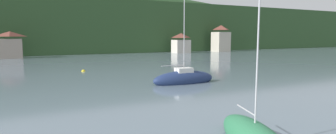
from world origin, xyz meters
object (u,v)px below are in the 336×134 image
Objects in this scene: sailboat_mid_0 at (184,79)px; shore_building_eastcentral at (221,39)px; shore_building_westcentral at (11,45)px; shore_building_central at (181,43)px; mooring_buoy_near at (83,71)px.

shore_building_eastcentral is at bearing 50.29° from sailboat_mid_0.
shore_building_westcentral is 1.04× the size of shore_building_central.
mooring_buoy_near is at bearing -137.04° from shore_building_central.
shore_building_westcentral is at bearing 113.39° from sailboat_mid_0.
sailboat_mid_0 reaches higher than shore_building_central.
sailboat_mid_0 reaches higher than mooring_buoy_near.
shore_building_westcentral is 0.72× the size of shore_building_eastcentral.
shore_building_eastcentral reaches higher than mooring_buoy_near.
shore_building_central is 58.28m from sailboat_mid_0.
mooring_buoy_near is (-36.97, -34.43, -3.14)m from shore_building_central.
shore_building_eastcentral is (65.05, 0.58, 1.25)m from shore_building_westcentral.
shore_building_eastcentral is at bearing 0.82° from shore_building_central.
sailboat_mid_0 is (-27.98, -51.06, -2.60)m from shore_building_central.
shore_building_westcentral reaches higher than mooring_buoy_near.
shore_building_central is at bearing 62.35° from sailboat_mid_0.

